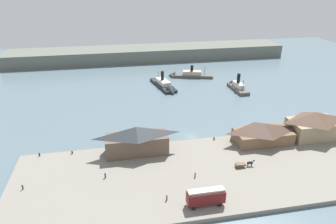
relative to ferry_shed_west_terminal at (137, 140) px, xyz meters
The scene contains 20 objects.
ground_plane 22.18m from the ferry_shed_west_terminal, 23.97° to the left, with size 320.00×320.00×0.00m, color slate.
quay_promenade 24.22m from the ferry_shed_west_terminal, 34.20° to the right, with size 110.00×36.00×1.20m, color gray.
seawall_edge 20.89m from the ferry_shed_west_terminal, 14.61° to the left, with size 110.00×0.80×1.00m, color #666159.
ferry_shed_west_terminal is the anchor object (origin of this frame).
ferry_shed_central_terminal 41.40m from the ferry_shed_west_terminal, ahead, with size 18.76×9.40×6.56m.
ferry_shed_customs_shed 59.68m from the ferry_shed_west_terminal, ahead, with size 16.24×10.26×9.11m.
street_tram 30.18m from the ferry_shed_west_terminal, 62.72° to the right, with size 9.17×2.78×4.47m.
horse_cart 32.70m from the ferry_shed_west_terminal, 24.56° to the right, with size 5.77×1.42×1.87m.
pedestrian_walking_east 21.58m from the ferry_shed_west_terminal, 47.56° to the right, with size 0.41×0.41×1.65m.
pedestrian_by_tram 15.44m from the ferry_shed_west_terminal, 130.94° to the right, with size 0.41×0.41×1.68m.
pedestrian_near_west_shed 33.33m from the ferry_shed_west_terminal, 158.27° to the right, with size 0.37×0.37×1.51m.
pedestrian_standing_center 26.56m from the ferry_shed_west_terminal, 58.57° to the right, with size 0.39×0.39×1.57m.
pedestrian_at_waters_edge 24.18m from the ferry_shed_west_terminal, 77.92° to the right, with size 0.41×0.41×1.64m.
mooring_post_center_west 26.68m from the ferry_shed_west_terminal, ahead, with size 0.44×0.44×0.90m, color black.
mooring_post_west 20.50m from the ferry_shed_west_terminal, behind, with size 0.44×0.44×0.90m, color black.
mooring_post_center_east 30.06m from the ferry_shed_west_terminal, behind, with size 0.44×0.44×0.90m, color black.
ferry_mid_harbor 83.27m from the ferry_shed_west_terminal, 65.15° to the left, with size 25.15×11.46×8.30m.
ferry_moored_east 62.65m from the ferry_shed_west_terminal, 71.48° to the left, with size 10.59×25.35×9.79m.
ferry_approaching_east 75.22m from the ferry_shed_west_terminal, 43.67° to the left, with size 5.45×17.79×9.69m.
far_headland 120.32m from the ferry_shed_west_terminal, 80.64° to the left, with size 180.00×24.00×8.00m, color #60665B.
Camera 1 is at (-25.47, -90.44, 51.74)m, focal length 32.58 mm.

